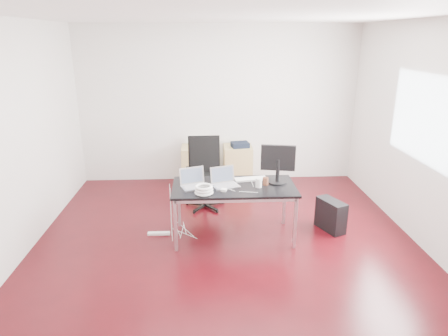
{
  "coord_description": "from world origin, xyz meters",
  "views": [
    {
      "loc": [
        -0.26,
        -4.68,
        2.59
      ],
      "look_at": [
        0.0,
        0.55,
        0.85
      ],
      "focal_mm": 32.0,
      "sensor_mm": 36.0,
      "label": 1
    }
  ],
  "objects_px": {
    "filing_cabinet_right": "(238,165)",
    "pc_tower": "(331,215)",
    "filing_cabinet_left": "(196,165)",
    "desk": "(234,190)",
    "office_chair": "(205,169)"
  },
  "relations": [
    {
      "from": "office_chair",
      "to": "filing_cabinet_right",
      "type": "height_order",
      "value": "office_chair"
    },
    {
      "from": "desk",
      "to": "filing_cabinet_left",
      "type": "relative_size",
      "value": 2.29
    },
    {
      "from": "office_chair",
      "to": "filing_cabinet_left",
      "type": "xyz_separation_m",
      "value": [
        -0.16,
        0.98,
        -0.26
      ]
    },
    {
      "from": "office_chair",
      "to": "desk",
      "type": "bearing_deg",
      "value": -72.04
    },
    {
      "from": "desk",
      "to": "filing_cabinet_right",
      "type": "distance_m",
      "value": 2.1
    },
    {
      "from": "filing_cabinet_right",
      "to": "filing_cabinet_left",
      "type": "bearing_deg",
      "value": 180.0
    },
    {
      "from": "office_chair",
      "to": "filing_cabinet_left",
      "type": "height_order",
      "value": "office_chair"
    },
    {
      "from": "filing_cabinet_right",
      "to": "pc_tower",
      "type": "height_order",
      "value": "filing_cabinet_right"
    },
    {
      "from": "desk",
      "to": "filing_cabinet_left",
      "type": "xyz_separation_m",
      "value": [
        -0.54,
        2.06,
        -0.33
      ]
    },
    {
      "from": "desk",
      "to": "filing_cabinet_right",
      "type": "height_order",
      "value": "desk"
    },
    {
      "from": "desk",
      "to": "office_chair",
      "type": "bearing_deg",
      "value": 109.38
    },
    {
      "from": "desk",
      "to": "filing_cabinet_right",
      "type": "xyz_separation_m",
      "value": [
        0.22,
        2.06,
        -0.33
      ]
    },
    {
      "from": "filing_cabinet_left",
      "to": "pc_tower",
      "type": "bearing_deg",
      "value": -45.57
    },
    {
      "from": "pc_tower",
      "to": "filing_cabinet_right",
      "type": "bearing_deg",
      "value": 96.92
    },
    {
      "from": "desk",
      "to": "pc_tower",
      "type": "distance_m",
      "value": 1.44
    }
  ]
}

